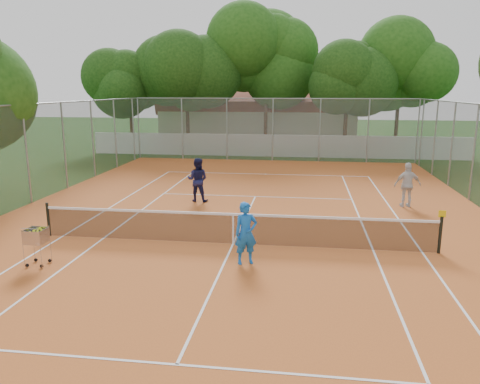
# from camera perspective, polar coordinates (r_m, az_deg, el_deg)

# --- Properties ---
(ground) EXTENTS (120.00, 120.00, 0.00)m
(ground) POSITION_cam_1_polar(r_m,az_deg,el_deg) (14.23, -0.83, -6.42)
(ground) COLOR #15370F
(ground) RESTS_ON ground
(court_pad) EXTENTS (18.00, 34.00, 0.02)m
(court_pad) POSITION_cam_1_polar(r_m,az_deg,el_deg) (14.23, -0.83, -6.38)
(court_pad) COLOR #BC5C24
(court_pad) RESTS_ON ground
(court_lines) EXTENTS (10.98, 23.78, 0.01)m
(court_lines) POSITION_cam_1_polar(r_m,az_deg,el_deg) (14.22, -0.83, -6.33)
(court_lines) COLOR white
(court_lines) RESTS_ON court_pad
(tennis_net) EXTENTS (11.88, 0.10, 0.98)m
(tennis_net) POSITION_cam_1_polar(r_m,az_deg,el_deg) (14.08, -0.83, -4.45)
(tennis_net) COLOR black
(tennis_net) RESTS_ON court_pad
(perimeter_fence) EXTENTS (18.00, 34.00, 4.00)m
(perimeter_fence) POSITION_cam_1_polar(r_m,az_deg,el_deg) (13.71, -0.85, 1.51)
(perimeter_fence) COLOR slate
(perimeter_fence) RESTS_ON ground
(boundary_wall) EXTENTS (26.00, 0.30, 1.50)m
(boundary_wall) POSITION_cam_1_polar(r_m,az_deg,el_deg) (32.60, 4.21, 5.66)
(boundary_wall) COLOR white
(boundary_wall) RESTS_ON ground
(clubhouse) EXTENTS (16.40, 9.00, 4.40)m
(clubhouse) POSITION_cam_1_polar(r_m,az_deg,el_deg) (42.57, 2.41, 9.24)
(clubhouse) COLOR beige
(clubhouse) RESTS_ON ground
(tropical_trees) EXTENTS (29.00, 19.00, 10.00)m
(tropical_trees) POSITION_cam_1_polar(r_m,az_deg,el_deg) (35.37, 4.65, 13.09)
(tropical_trees) COLOR #14360D
(tropical_trees) RESTS_ON ground
(player_near) EXTENTS (0.72, 0.61, 1.68)m
(player_near) POSITION_cam_1_polar(r_m,az_deg,el_deg) (12.45, 0.73, -5.04)
(player_near) COLOR blue
(player_near) RESTS_ON court_pad
(player_far_left) EXTENTS (0.92, 0.74, 1.82)m
(player_far_left) POSITION_cam_1_polar(r_m,az_deg,el_deg) (19.40, -5.19, 1.50)
(player_far_left) COLOR #161944
(player_far_left) RESTS_ON court_pad
(player_far_right) EXTENTS (1.08, 0.56, 1.77)m
(player_far_right) POSITION_cam_1_polar(r_m,az_deg,el_deg) (19.55, 19.74, 0.82)
(player_far_right) COLOR silver
(player_far_right) RESTS_ON court_pad
(ball_hopper) EXTENTS (0.63, 0.63, 1.10)m
(ball_hopper) POSITION_cam_1_polar(r_m,az_deg,el_deg) (13.52, -23.52, -5.99)
(ball_hopper) COLOR #BBBAC2
(ball_hopper) RESTS_ON court_pad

